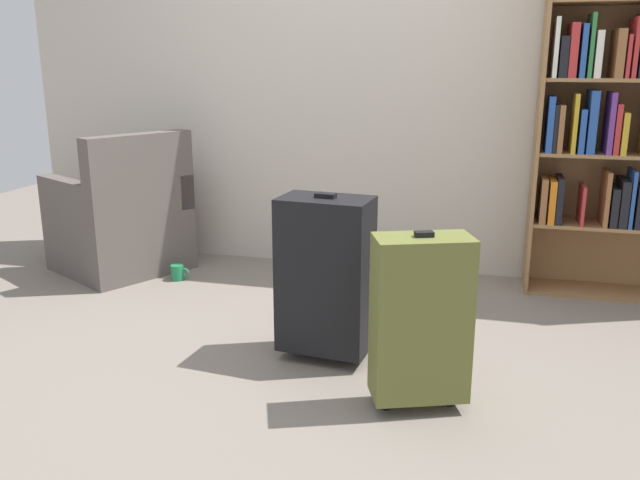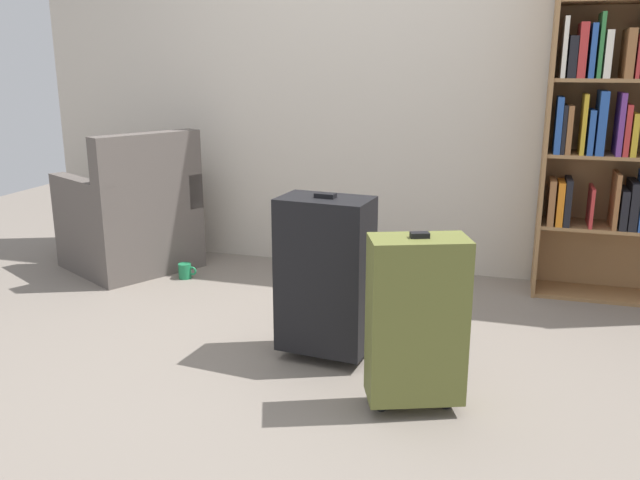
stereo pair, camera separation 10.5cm
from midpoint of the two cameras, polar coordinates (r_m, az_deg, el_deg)
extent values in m
plane|color=slate|center=(2.94, -0.79, -11.41)|extent=(8.25, 8.25, 0.00)
cube|color=beige|center=(4.25, 6.13, 14.86)|extent=(4.71, 0.10, 2.60)
cube|color=olive|center=(3.97, 19.76, 9.84)|extent=(0.02, 0.31, 2.02)
cube|color=olive|center=(4.24, 26.42, -4.45)|extent=(1.14, 0.29, 0.02)
cube|color=brown|center=(3.99, 20.03, 3.17)|extent=(0.03, 0.19, 0.26)
cube|color=orange|center=(3.99, 20.69, 3.06)|extent=(0.04, 0.20, 0.25)
cube|color=black|center=(4.01, 21.25, 3.17)|extent=(0.03, 0.23, 0.26)
cube|color=#B22D2D|center=(4.02, 22.99, 2.73)|extent=(0.02, 0.23, 0.22)
cube|color=brown|center=(4.03, 24.76, 3.18)|extent=(0.02, 0.23, 0.31)
cube|color=black|center=(4.06, 25.27, 2.55)|extent=(0.04, 0.25, 0.22)
cube|color=black|center=(4.06, 25.95, 2.81)|extent=(0.04, 0.26, 0.26)
cube|color=#264C99|center=(4.05, 26.56, 3.11)|extent=(0.02, 0.22, 0.32)
cube|color=#264C99|center=(3.92, 20.59, 9.28)|extent=(0.03, 0.19, 0.31)
cube|color=black|center=(3.94, 20.98, 8.95)|extent=(0.02, 0.21, 0.26)
cube|color=brown|center=(3.94, 21.39, 8.89)|extent=(0.03, 0.20, 0.26)
cube|color=gold|center=(3.93, 22.47, 9.24)|extent=(0.02, 0.19, 0.32)
cube|color=#264C99|center=(3.95, 22.99, 8.60)|extent=(0.03, 0.21, 0.24)
cube|color=#264C99|center=(3.97, 23.74, 9.27)|extent=(0.04, 0.24, 0.34)
cube|color=#66337F|center=(3.97, 25.10, 9.06)|extent=(0.03, 0.22, 0.33)
cube|color=#B22D2D|center=(3.99, 25.52, 8.60)|extent=(0.03, 0.24, 0.27)
cube|color=gold|center=(4.01, 26.00, 8.25)|extent=(0.03, 0.26, 0.23)
cube|color=silver|center=(3.91, 21.08, 15.23)|extent=(0.02, 0.20, 0.31)
cube|color=black|center=(3.92, 21.66, 14.45)|extent=(0.04, 0.20, 0.22)
cube|color=#B22D2D|center=(3.95, 22.36, 14.87)|extent=(0.04, 0.26, 0.28)
cube|color=#264C99|center=(3.93, 23.13, 14.76)|extent=(0.03, 0.21, 0.28)
cube|color=#2D7238|center=(3.95, 23.71, 15.10)|extent=(0.02, 0.23, 0.33)
cube|color=silver|center=(3.92, 24.26, 14.39)|extent=(0.04, 0.18, 0.24)
cube|color=brown|center=(3.98, 25.72, 14.28)|extent=(0.04, 0.26, 0.25)
cube|color=#B22D2D|center=(3.98, 26.31, 14.00)|extent=(0.02, 0.25, 0.22)
cube|color=#59514C|center=(4.51, -15.43, 0.27)|extent=(0.95, 0.95, 0.40)
cube|color=gray|center=(4.46, -15.65, 3.25)|extent=(0.75, 0.72, 0.08)
cube|color=#59514C|center=(4.17, -13.89, 5.52)|extent=(0.44, 0.67, 0.50)
cube|color=#59514C|center=(4.59, -12.44, 4.69)|extent=(0.66, 0.42, 0.22)
cube|color=#59514C|center=(4.31, -19.19, 3.53)|extent=(0.66, 0.42, 0.22)
cylinder|color=#1E7F4C|center=(4.22, -10.88, -2.64)|extent=(0.08, 0.08, 0.10)
torus|color=#1E7F4C|center=(4.19, -10.25, -2.64)|extent=(0.06, 0.01, 0.06)
cube|color=brown|center=(2.55, 9.48, -6.79)|extent=(0.41, 0.31, 0.64)
cube|color=black|center=(2.45, 9.82, 0.42)|extent=(0.08, 0.06, 0.02)
cylinder|color=black|center=(2.68, 6.41, -13.80)|extent=(0.06, 0.06, 0.05)
cylinder|color=black|center=(2.73, 11.84, -13.42)|extent=(0.06, 0.06, 0.05)
cube|color=black|center=(2.95, 1.47, -2.99)|extent=(0.42, 0.29, 0.70)
cube|color=black|center=(2.86, 1.52, 3.86)|extent=(0.09, 0.06, 0.02)
cylinder|color=black|center=(3.13, -1.01, -9.19)|extent=(0.05, 0.05, 0.05)
cylinder|color=black|center=(3.04, 3.93, -9.99)|extent=(0.05, 0.05, 0.05)
camera|label=1|loc=(0.05, -88.97, 0.28)|focal=37.10mm
camera|label=2|loc=(0.05, 91.03, -0.28)|focal=37.10mm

